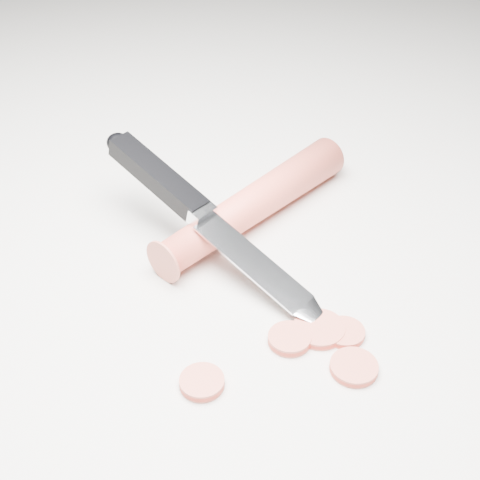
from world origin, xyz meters
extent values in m
plane|color=beige|center=(0.00, 0.00, 0.00)|extent=(2.40, 2.40, 0.00)
cylinder|color=#DF4738|center=(0.01, 0.08, 0.02)|extent=(0.19, 0.17, 0.03)
cylinder|color=#C75441|center=(0.02, -0.08, 0.00)|extent=(0.03, 0.03, 0.01)
cylinder|color=#C75441|center=(0.04, -0.07, 0.00)|extent=(0.04, 0.04, 0.01)
cylinder|color=#C75441|center=(0.06, -0.11, 0.00)|extent=(0.03, 0.03, 0.01)
cylinder|color=#C75441|center=(0.06, -0.07, 0.00)|extent=(0.03, 0.03, 0.01)
cylinder|color=#C75441|center=(-0.05, -0.11, 0.00)|extent=(0.03, 0.03, 0.01)
camera|label=1|loc=(-0.07, -0.41, 0.37)|focal=50.00mm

